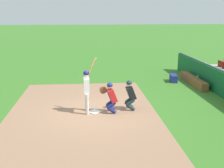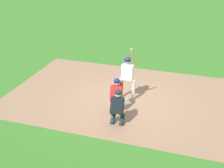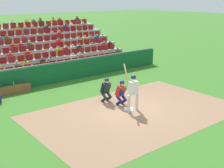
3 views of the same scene
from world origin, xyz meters
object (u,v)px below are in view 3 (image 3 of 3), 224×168
batter_at_plate (133,89)px  catcher_crouching (121,91)px  home_plate_marker (129,109)px  home_plate_umpire (106,89)px  water_bottle_on_bench (14,84)px  dugout_bench (0,92)px

batter_at_plate → catcher_crouching: batter_at_plate is taller
home_plate_marker → home_plate_umpire: size_ratio=0.34×
catcher_crouching → water_bottle_on_bench: (3.44, -5.07, -0.16)m
catcher_crouching → home_plate_umpire: size_ratio=1.00×
batter_at_plate → dugout_bench: size_ratio=0.67×
dugout_bench → catcher_crouching: bearing=129.1°
catcher_crouching → water_bottle_on_bench: bearing=-55.9°
batter_at_plate → home_plate_umpire: batter_at_plate is taller
water_bottle_on_bench → home_plate_marker: bearing=120.2°
home_plate_marker → home_plate_umpire: home_plate_umpire is taller
home_plate_marker → batter_at_plate: (0.03, 0.30, 1.09)m
batter_at_plate → catcher_crouching: (-0.13, -0.97, -0.38)m
home_plate_marker → batter_at_plate: 1.13m
batter_at_plate → home_plate_umpire: 1.87m
batter_at_plate → dugout_bench: batter_at_plate is taller
home_plate_marker → batter_at_plate: bearing=85.1°
batter_at_plate → home_plate_marker: bearing=-94.9°
home_plate_marker → water_bottle_on_bench: (3.33, -5.73, 0.54)m
water_bottle_on_bench → catcher_crouching: bearing=124.1°
home_plate_marker → catcher_crouching: size_ratio=0.34×
catcher_crouching → dugout_bench: size_ratio=0.39×
dugout_bench → water_bottle_on_bench: 0.82m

